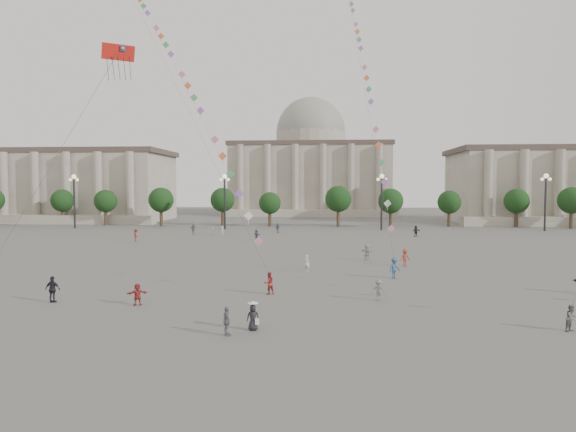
{
  "coord_description": "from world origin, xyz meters",
  "views": [
    {
      "loc": [
        4.14,
        -27.84,
        8.12
      ],
      "look_at": [
        1.34,
        12.0,
        5.88
      ],
      "focal_mm": 32.0,
      "sensor_mm": 36.0,
      "label": 1
    }
  ],
  "objects": [
    {
      "name": "person_crowd_13",
      "position": [
        2.52,
        21.35,
        0.8
      ],
      "size": [
        0.69,
        0.62,
        1.59
      ],
      "primitive_type": "imported",
      "rotation": [
        0.0,
        0.0,
        2.61
      ],
      "color": "silver",
      "rests_on": "ground"
    },
    {
      "name": "lamp_post_far_west",
      "position": [
        -45.0,
        70.0,
        7.35
      ],
      "size": [
        2.0,
        0.9,
        10.65
      ],
      "color": "#262628",
      "rests_on": "ground"
    },
    {
      "name": "person_crowd_6",
      "position": [
        8.06,
        8.81,
        0.77
      ],
      "size": [
        1.09,
        0.75,
        1.55
      ],
      "primitive_type": "imported",
      "rotation": [
        0.0,
        0.0,
        6.09
      ],
      "color": "slate",
      "rests_on": "ground"
    },
    {
      "name": "hall_west",
      "position": [
        -75.0,
        93.89,
        8.43
      ],
      "size": [
        84.0,
        26.22,
        17.2
      ],
      "color": "gray",
      "rests_on": "ground"
    },
    {
      "name": "person_crowd_17",
      "position": [
        -23.99,
        46.9,
        0.96
      ],
      "size": [
        1.27,
        1.42,
        1.91
      ],
      "primitive_type": "imported",
      "rotation": [
        0.0,
        0.0,
        2.15
      ],
      "color": "maroon",
      "rests_on": "ground"
    },
    {
      "name": "tourist_3",
      "position": [
        -1.13,
        -0.5,
        0.8
      ],
      "size": [
        0.79,
        1.02,
        1.61
      ],
      "primitive_type": "imported",
      "rotation": [
        0.0,
        0.0,
        2.06
      ],
      "color": "slate",
      "rests_on": "ground"
    },
    {
      "name": "person_crowd_4",
      "position": [
        -14.32,
        56.11,
        0.79
      ],
      "size": [
        1.01,
        1.54,
        1.59
      ],
      "primitive_type": "imported",
      "rotation": [
        0.0,
        0.0,
        4.31
      ],
      "color": "silver",
      "rests_on": "ground"
    },
    {
      "name": "kite_flyer_1",
      "position": [
        10.43,
        17.96,
        0.95
      ],
      "size": [
        1.39,
        1.33,
        1.9
      ],
      "primitive_type": "imported",
      "rotation": [
        0.0,
        0.0,
        0.7
      ],
      "color": "#335374",
      "rests_on": "ground"
    },
    {
      "name": "kite_flyer_2",
      "position": [
        18.09,
        1.7,
        0.76
      ],
      "size": [
        0.93,
        0.88,
        1.51
      ],
      "primitive_type": "imported",
      "rotation": [
        0.0,
        0.0,
        0.58
      ],
      "color": "slate",
      "rests_on": "ground"
    },
    {
      "name": "lamp_post_far_east",
      "position": [
        45.0,
        70.0,
        7.35
      ],
      "size": [
        2.0,
        0.9,
        10.65
      ],
      "color": "#262628",
      "rests_on": "ground"
    },
    {
      "name": "person_crowd_9",
      "position": [
        19.32,
        57.73,
        0.9
      ],
      "size": [
        1.65,
        1.45,
        1.81
      ],
      "primitive_type": "imported",
      "rotation": [
        0.0,
        0.0,
        0.66
      ],
      "color": "black",
      "rests_on": "ground"
    },
    {
      "name": "kite_flyer_0",
      "position": [
        -0.0,
        10.53,
        0.84
      ],
      "size": [
        1.03,
        0.96,
        1.68
      ],
      "primitive_type": "imported",
      "rotation": [
        0.0,
        0.0,
        3.67
      ],
      "color": "maroon",
      "rests_on": "ground"
    },
    {
      "name": "tourist_2",
      "position": [
        -8.64,
        6.24,
        0.76
      ],
      "size": [
        1.47,
        1.01,
        1.52
      ],
      "primitive_type": "imported",
      "rotation": [
        0.0,
        0.0,
        3.58
      ],
      "color": "#9F2F2B",
      "rests_on": "ground"
    },
    {
      "name": "tree_row",
      "position": [
        0.0,
        78.0,
        5.39
      ],
      "size": [
        137.12,
        5.12,
        8.0
      ],
      "color": "#36261B",
      "rests_on": "ground"
    },
    {
      "name": "hat_person",
      "position": [
        0.15,
        0.64,
        0.81
      ],
      "size": [
        0.79,
        0.6,
        1.69
      ],
      "color": "black",
      "rests_on": "ground"
    },
    {
      "name": "kite_train_mid",
      "position": [
        8.9,
        41.14,
        25.62
      ],
      "size": [
        3.6,
        43.17,
        62.38
      ],
      "color": "#3F3F3F",
      "rests_on": "ground"
    },
    {
      "name": "ground",
      "position": [
        0.0,
        0.0,
        0.0
      ],
      "size": [
        360.0,
        360.0,
        0.0
      ],
      "primitive_type": "plane",
      "color": "#54524F",
      "rests_on": "ground"
    },
    {
      "name": "person_crowd_10",
      "position": [
        -12.85,
        56.91,
        0.8
      ],
      "size": [
        0.6,
        0.69,
        1.6
      ],
      "primitive_type": "imported",
      "rotation": [
        0.0,
        0.0,
        2.04
      ],
      "color": "white",
      "rests_on": "ground"
    },
    {
      "name": "lamp_post_mid_west",
      "position": [
        -15.0,
        70.0,
        7.35
      ],
      "size": [
        2.0,
        0.9,
        10.65
      ],
      "color": "#262628",
      "rests_on": "ground"
    },
    {
      "name": "hall_central",
      "position": [
        0.0,
        129.22,
        14.23
      ],
      "size": [
        48.3,
        34.3,
        35.5
      ],
      "color": "gray",
      "rests_on": "ground"
    },
    {
      "name": "person_crowd_8",
      "position": [
        12.48,
        25.16,
        0.89
      ],
      "size": [
        1.33,
        1.09,
        1.79
      ],
      "primitive_type": "imported",
      "rotation": [
        0.0,
        0.0,
        0.43
      ],
      "color": "brown",
      "rests_on": "ground"
    },
    {
      "name": "person_crowd_0",
      "position": [
        -4.14,
        63.38,
        0.85
      ],
      "size": [
        1.04,
        0.93,
        1.69
      ],
      "primitive_type": "imported",
      "rotation": [
        0.0,
        0.0,
        0.66
      ],
      "color": "#345176",
      "rests_on": "ground"
    },
    {
      "name": "person_crowd_12",
      "position": [
        -6.03,
        49.08,
        0.88
      ],
      "size": [
        1.49,
        1.56,
        1.77
      ],
      "primitive_type": "imported",
      "rotation": [
        0.0,
        0.0,
        2.31
      ],
      "color": "slate",
      "rests_on": "ground"
    },
    {
      "name": "tourist_1",
      "position": [
        -14.91,
        6.65,
        0.94
      ],
      "size": [
        1.14,
        0.55,
        1.88
      ],
      "primitive_type": "imported",
      "rotation": [
        0.0,
        0.0,
        3.05
      ],
      "color": "black",
      "rests_on": "ground"
    },
    {
      "name": "lamp_post_mid_east",
      "position": [
        15.0,
        70.0,
        7.35
      ],
      "size": [
        2.0,
        0.9,
        10.65
      ],
      "color": "#262628",
      "rests_on": "ground"
    },
    {
      "name": "kite_train_west",
      "position": [
        -14.02,
        29.89,
        24.0
      ],
      "size": [
        26.92,
        36.39,
        61.55
      ],
      "color": "#3F3F3F",
      "rests_on": "ground"
    },
    {
      "name": "person_crowd_7",
      "position": [
        8.95,
        29.4,
        0.91
      ],
      "size": [
        1.67,
        1.43,
        1.82
      ],
      "primitive_type": "imported",
      "rotation": [
        0.0,
        0.0,
        2.5
      ],
      "color": "#B5B5B1",
      "rests_on": "ground"
    },
    {
      "name": "person_crowd_16",
      "position": [
        -18.21,
        58.38,
        0.95
      ],
      "size": [
        1.2,
        0.81,
        1.9
      ],
      "primitive_type": "imported",
      "rotation": [
        0.0,
        0.0,
        0.34
      ],
      "color": "slate",
      "rests_on": "ground"
    },
    {
      "name": "dragon_kite",
      "position": [
        -10.13,
        7.12,
        16.59
      ],
      "size": [
        3.54,
        5.44,
        18.96
      ],
      "color": "red",
      "rests_on": "ground"
    }
  ]
}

